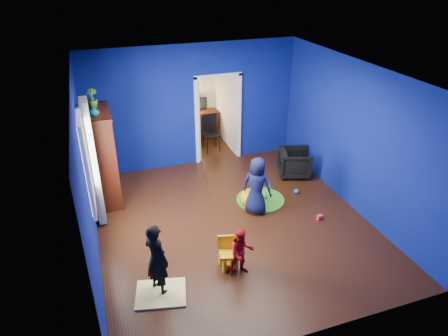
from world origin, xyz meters
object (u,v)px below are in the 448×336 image
object	(u,v)px
toddler_red	(242,252)
play_mat	(260,200)
hopper_ball	(249,198)
kid_chair	(228,255)
child_black	(157,259)
vase	(94,111)
folding_chair	(212,134)
crt_tv	(103,155)
study_desk	(201,124)
child_navy	(257,186)
tv_armoire	(101,157)
armchair	(295,163)

from	to	relation	value
toddler_red	play_mat	size ratio (longest dim) A/B	0.84
hopper_ball	kid_chair	world-z (taller)	kid_chair
hopper_ball	play_mat	distance (m)	0.37
child_black	vase	size ratio (longest dim) A/B	6.43
play_mat	folding_chair	size ratio (longest dim) A/B	1.10
crt_tv	study_desk	bearing A→B (deg)	42.68
child_navy	tv_armoire	bearing A→B (deg)	15.21
play_mat	child_black	bearing A→B (deg)	-143.36
toddler_red	crt_tv	size ratio (longest dim) A/B	1.21
kid_chair	play_mat	xyz separation A→B (m)	(1.33, 1.71, -0.24)
vase	kid_chair	world-z (taller)	vase
armchair	folding_chair	bearing A→B (deg)	54.07
child_black	kid_chair	size ratio (longest dim) A/B	2.42
armchair	kid_chair	distance (m)	3.53
child_navy	tv_armoire	size ratio (longest dim) A/B	0.61
toddler_red	hopper_ball	bearing A→B (deg)	67.37
armchair	study_desk	distance (m)	3.23
child_black	tv_armoire	distance (m)	3.05
child_navy	crt_tv	bearing A→B (deg)	14.86
toddler_red	study_desk	distance (m)	5.67
armchair	kid_chair	size ratio (longest dim) A/B	1.41
tv_armoire	play_mat	world-z (taller)	tv_armoire
toddler_red	child_black	bearing A→B (deg)	-179.25
hopper_ball	kid_chair	xyz separation A→B (m)	(-1.02, -1.60, 0.07)
crt_tv	kid_chair	size ratio (longest dim) A/B	1.40
play_mat	vase	bearing A→B (deg)	165.09
toddler_red	study_desk	world-z (taller)	toddler_red
child_black	toddler_red	size ratio (longest dim) A/B	1.43
armchair	vase	xyz separation A→B (m)	(-4.24, 0.04, 1.73)
armchair	vase	size ratio (longest dim) A/B	3.76
armchair	child_black	world-z (taller)	child_black
child_navy	vase	bearing A→B (deg)	20.24
play_mat	tv_armoire	bearing A→B (deg)	159.97
child_black	folding_chair	world-z (taller)	child_black
tv_armoire	crt_tv	size ratio (longest dim) A/B	2.80
child_black	toddler_red	bearing A→B (deg)	-123.43
tv_armoire	crt_tv	distance (m)	0.06
kid_chair	folding_chair	distance (m)	4.57
toddler_red	tv_armoire	world-z (taller)	tv_armoire
armchair	hopper_ball	distance (m)	1.74
child_black	crt_tv	xyz separation A→B (m)	(-0.51, 2.97, 0.42)
child_black	study_desk	xyz separation A→B (m)	(2.27, 5.54, -0.23)
child_black	study_desk	distance (m)	5.99
toddler_red	hopper_ball	xyz separation A→B (m)	(0.87, 1.80, -0.24)
vase	study_desk	bearing A→B (deg)	45.44
study_desk	folding_chair	distance (m)	0.96
child_navy	play_mat	size ratio (longest dim) A/B	1.18
child_navy	tv_armoire	distance (m)	3.18
tv_armoire	crt_tv	xyz separation A→B (m)	(0.04, 0.00, 0.04)
armchair	crt_tv	world-z (taller)	crt_tv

